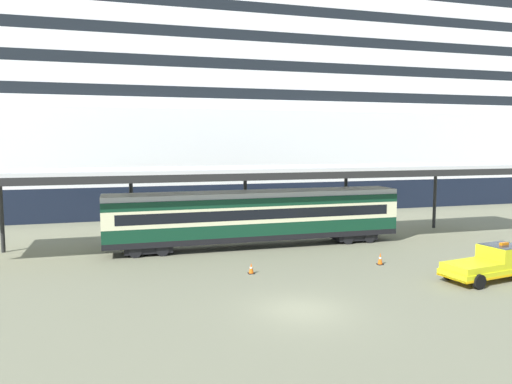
% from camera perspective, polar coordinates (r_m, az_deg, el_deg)
% --- Properties ---
extents(ground_plane, '(400.00, 400.00, 0.00)m').
position_cam_1_polar(ground_plane, '(23.00, 5.46, -13.69)').
color(ground_plane, '#73735A').
extents(cruise_ship, '(142.31, 31.24, 35.35)m').
position_cam_1_polar(cruise_ship, '(64.41, -18.12, 9.59)').
color(cruise_ship, black).
rests_on(cruise_ship, ground).
extents(platform_canopy, '(43.79, 6.02, 5.85)m').
position_cam_1_polar(platform_canopy, '(35.47, -0.18, 2.57)').
color(platform_canopy, silver).
rests_on(platform_canopy, ground).
extents(train_carriage, '(21.65, 2.81, 4.11)m').
position_cam_1_polar(train_carriage, '(35.43, 0.00, -2.82)').
color(train_carriage, black).
rests_on(train_carriage, ground).
extents(service_truck, '(5.47, 2.91, 2.02)m').
position_cam_1_polar(service_truck, '(30.43, 26.06, -7.43)').
color(service_truck, yellow).
rests_on(service_truck, ground).
extents(traffic_cone_near, '(0.36, 0.36, 0.76)m').
position_cam_1_polar(traffic_cone_near, '(31.68, 14.44, -7.63)').
color(traffic_cone_near, black).
rests_on(traffic_cone_near, ground).
extents(traffic_cone_mid, '(0.36, 0.36, 0.63)m').
position_cam_1_polar(traffic_cone_mid, '(28.69, -0.57, -9.00)').
color(traffic_cone_mid, black).
rests_on(traffic_cone_mid, ground).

